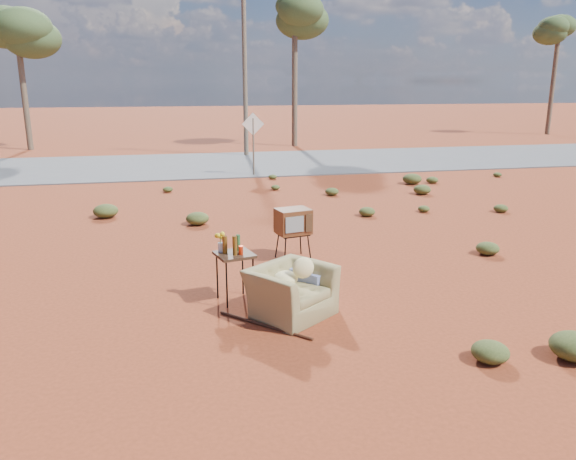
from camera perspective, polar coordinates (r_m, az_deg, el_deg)
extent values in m
plane|color=maroon|center=(8.30, -1.23, -8.05)|extent=(140.00, 140.00, 0.00)
cube|color=#565659|center=(22.79, -8.39, 6.61)|extent=(140.00, 7.00, 0.04)
imported|color=olive|center=(7.93, 0.29, -5.46)|extent=(1.30, 1.22, 0.95)
ellipsoid|color=#F0DF93|center=(7.90, -0.23, -4.94)|extent=(0.34, 0.34, 0.20)
ellipsoid|color=#F0DF93|center=(7.77, 1.56, -3.87)|extent=(0.30, 0.15, 0.30)
cube|color=navy|center=(8.43, 2.05, -5.66)|extent=(0.79, 0.84, 0.56)
cube|color=black|center=(10.44, 0.52, -0.41)|extent=(0.60, 0.51, 0.03)
cylinder|color=black|center=(10.24, -0.29, -2.11)|extent=(0.03, 0.03, 0.48)
cylinder|color=black|center=(10.44, 2.16, -1.79)|extent=(0.03, 0.03, 0.48)
cylinder|color=black|center=(10.58, -1.11, -1.56)|extent=(0.03, 0.03, 0.48)
cylinder|color=black|center=(10.77, 1.28, -1.26)|extent=(0.03, 0.03, 0.48)
cube|color=brown|center=(10.38, 0.52, 0.90)|extent=(0.68, 0.58, 0.46)
cube|color=gray|center=(10.13, 0.67, 0.55)|extent=(0.35, 0.09, 0.29)
cube|color=#472D19|center=(10.25, 2.14, 0.72)|extent=(0.14, 0.05, 0.33)
cube|color=#3B2515|center=(8.41, -5.47, -2.50)|extent=(0.64, 0.64, 0.04)
cylinder|color=black|center=(8.27, -6.24, -5.50)|extent=(0.03, 0.03, 0.73)
cylinder|color=black|center=(8.41, -3.55, -5.08)|extent=(0.03, 0.03, 0.73)
cylinder|color=black|center=(8.64, -7.21, -4.62)|extent=(0.03, 0.03, 0.73)
cylinder|color=black|center=(8.78, -4.62, -4.24)|extent=(0.03, 0.03, 0.73)
cylinder|color=#52320D|center=(8.37, -6.43, -1.48)|extent=(0.07, 0.07, 0.27)
cylinder|color=#52320D|center=(8.28, -5.42, -1.56)|extent=(0.07, 0.07, 0.29)
cylinder|color=#214E26|center=(8.49, -5.08, -1.27)|extent=(0.06, 0.06, 0.25)
cylinder|color=red|center=(8.31, -4.82, -2.05)|extent=(0.07, 0.07, 0.14)
cylinder|color=silver|center=(8.47, -6.86, -1.74)|extent=(0.08, 0.08, 0.15)
ellipsoid|color=gold|center=(8.42, -6.89, -0.67)|extent=(0.17, 0.17, 0.13)
cylinder|color=#462112|center=(7.75, -2.41, -9.64)|extent=(1.10, 1.15, 0.04)
cylinder|color=brown|center=(19.86, -3.53, 8.39)|extent=(0.06, 0.06, 2.00)
cube|color=silver|center=(19.78, -3.57, 10.69)|extent=(0.78, 0.04, 0.78)
cylinder|color=brown|center=(30.24, -25.30, 13.06)|extent=(0.28, 0.28, 6.00)
ellipsoid|color=#415A2E|center=(30.32, -25.84, 17.76)|extent=(3.20, 3.20, 2.20)
cylinder|color=brown|center=(29.23, 0.68, 15.40)|extent=(0.28, 0.28, 7.00)
ellipsoid|color=#415A2E|center=(29.41, 0.70, 21.25)|extent=(3.20, 3.20, 2.20)
cylinder|color=brown|center=(39.26, 25.34, 13.53)|extent=(0.28, 0.28, 6.50)
ellipsoid|color=#415A2E|center=(39.36, 25.80, 17.51)|extent=(3.20, 3.20, 2.20)
cylinder|color=brown|center=(25.26, -4.43, 16.58)|extent=(0.20, 0.20, 8.00)
ellipsoid|color=#4A5224|center=(11.47, 19.62, -1.76)|extent=(0.44, 0.44, 0.24)
ellipsoid|color=#4A5224|center=(14.43, -18.03, 1.86)|extent=(0.60, 0.60, 0.33)
ellipsoid|color=#4A5224|center=(15.30, 20.81, 2.07)|extent=(0.36, 0.36, 0.20)
ellipsoid|color=#4A5224|center=(16.49, 4.48, 3.91)|extent=(0.40, 0.40, 0.22)
ellipsoid|color=#4A5224|center=(17.30, -12.12, 4.05)|extent=(0.30, 0.30, 0.17)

